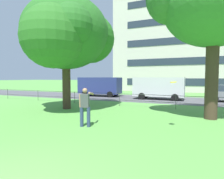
{
  "coord_description": "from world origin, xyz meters",
  "views": [
    {
      "loc": [
        3.42,
        -2.23,
        2.22
      ],
      "look_at": [
        -1.29,
        8.41,
        1.49
      ],
      "focal_mm": 30.68,
      "sensor_mm": 36.0,
      "label": 1
    }
  ],
  "objects_px": {
    "tree_small_lawn": "(208,0)",
    "person_thrower": "(85,106)",
    "tree_large_lawn": "(66,35)",
    "panel_van_far_left": "(159,87)",
    "frisbee": "(173,82)",
    "panel_van_left": "(100,86)",
    "apartment_building_background": "(219,35)"
  },
  "relations": [
    {
      "from": "tree_small_lawn",
      "to": "panel_van_left",
      "type": "xyz_separation_m",
      "value": [
        -11.01,
        8.98,
        -4.97
      ]
    },
    {
      "from": "frisbee",
      "to": "panel_van_far_left",
      "type": "distance_m",
      "value": 11.68
    },
    {
      "from": "tree_large_lawn",
      "to": "panel_van_left",
      "type": "relative_size",
      "value": 1.56
    },
    {
      "from": "tree_large_lawn",
      "to": "person_thrower",
      "type": "xyz_separation_m",
      "value": [
        3.7,
        -3.6,
        -4.21
      ]
    },
    {
      "from": "person_thrower",
      "to": "apartment_building_background",
      "type": "distance_m",
      "value": 32.89
    },
    {
      "from": "frisbee",
      "to": "tree_small_lawn",
      "type": "bearing_deg",
      "value": 65.25
    },
    {
      "from": "tree_small_lawn",
      "to": "apartment_building_background",
      "type": "relative_size",
      "value": 0.25
    },
    {
      "from": "tree_large_lawn",
      "to": "tree_small_lawn",
      "type": "bearing_deg",
      "value": 2.63
    },
    {
      "from": "person_thrower",
      "to": "panel_van_far_left",
      "type": "height_order",
      "value": "panel_van_far_left"
    },
    {
      "from": "tree_small_lawn",
      "to": "panel_van_far_left",
      "type": "distance_m",
      "value": 10.58
    },
    {
      "from": "panel_van_far_left",
      "to": "apartment_building_background",
      "type": "distance_m",
      "value": 21.2
    },
    {
      "from": "person_thrower",
      "to": "panel_van_far_left",
      "type": "xyz_separation_m",
      "value": [
        1.04,
        12.46,
        0.32
      ]
    },
    {
      "from": "frisbee",
      "to": "panel_van_far_left",
      "type": "xyz_separation_m",
      "value": [
        -2.63,
        11.35,
        -0.75
      ]
    },
    {
      "from": "person_thrower",
      "to": "frisbee",
      "type": "xyz_separation_m",
      "value": [
        3.67,
        1.11,
        1.08
      ]
    },
    {
      "from": "tree_small_lawn",
      "to": "person_thrower",
      "type": "xyz_separation_m",
      "value": [
        -5.01,
        -4.0,
        -5.3
      ]
    },
    {
      "from": "tree_small_lawn",
      "to": "person_thrower",
      "type": "height_order",
      "value": "tree_small_lawn"
    },
    {
      "from": "tree_large_lawn",
      "to": "panel_van_far_left",
      "type": "relative_size",
      "value": 1.58
    },
    {
      "from": "tree_large_lawn",
      "to": "tree_small_lawn",
      "type": "height_order",
      "value": "tree_small_lawn"
    },
    {
      "from": "tree_small_lawn",
      "to": "tree_large_lawn",
      "type": "bearing_deg",
      "value": -177.37
    },
    {
      "from": "tree_large_lawn",
      "to": "frisbee",
      "type": "distance_m",
      "value": 8.39
    },
    {
      "from": "tree_small_lawn",
      "to": "panel_van_far_left",
      "type": "xyz_separation_m",
      "value": [
        -3.96,
        8.46,
        -4.97
      ]
    },
    {
      "from": "panel_van_far_left",
      "to": "person_thrower",
      "type": "bearing_deg",
      "value": -94.78
    },
    {
      "from": "panel_van_far_left",
      "to": "frisbee",
      "type": "bearing_deg",
      "value": -76.95
    },
    {
      "from": "person_thrower",
      "to": "panel_van_left",
      "type": "distance_m",
      "value": 14.31
    },
    {
      "from": "apartment_building_background",
      "to": "tree_small_lawn",
      "type": "bearing_deg",
      "value": -96.04
    },
    {
      "from": "frisbee",
      "to": "panel_van_far_left",
      "type": "bearing_deg",
      "value": 103.05
    },
    {
      "from": "person_thrower",
      "to": "apartment_building_background",
      "type": "height_order",
      "value": "apartment_building_background"
    },
    {
      "from": "tree_large_lawn",
      "to": "person_thrower",
      "type": "relative_size",
      "value": 4.49
    },
    {
      "from": "person_thrower",
      "to": "frisbee",
      "type": "relative_size",
      "value": 4.6
    },
    {
      "from": "tree_large_lawn",
      "to": "tree_small_lawn",
      "type": "relative_size",
      "value": 0.95
    },
    {
      "from": "person_thrower",
      "to": "panel_van_left",
      "type": "bearing_deg",
      "value": 114.8
    },
    {
      "from": "person_thrower",
      "to": "panel_van_far_left",
      "type": "relative_size",
      "value": 0.35
    }
  ]
}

